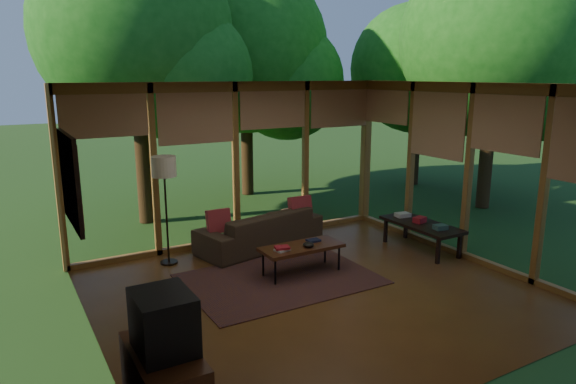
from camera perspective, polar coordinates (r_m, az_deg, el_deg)
floor at (r=6.92m, az=3.19°, el=-11.08°), size 5.50×5.50×0.00m
ceiling at (r=6.32m, az=3.51°, el=11.89°), size 5.50×5.50×0.00m
wall_left at (r=5.52m, az=-21.30°, el=-3.36°), size 0.04×5.00×2.70m
wall_front at (r=4.69m, az=20.49°, el=-6.11°), size 5.50×0.04×2.70m
window_wall_back at (r=8.64m, az=-5.83°, el=3.13°), size 5.50×0.12×2.70m
window_wall_right at (r=8.30m, az=19.42°, el=2.05°), size 0.12×5.00×2.70m
exterior_lawn at (r=17.78m, az=10.67°, el=3.60°), size 40.00×40.00×0.00m
tree_nw at (r=10.10m, az=-16.72°, el=16.62°), size 3.59×3.59×5.35m
tree_ne at (r=12.18m, az=-4.94°, el=15.58°), size 3.83×3.83×5.31m
tree_se at (r=11.52m, az=21.87°, el=15.54°), size 3.75×3.75×5.40m
tree_far at (r=13.52m, az=13.89°, el=13.11°), size 3.21×3.21×4.55m
rug at (r=7.32m, az=-0.89°, el=-9.62°), size 2.59×1.83×0.01m
sofa at (r=8.52m, az=-3.13°, el=-4.14°), size 2.27×1.27×0.62m
pillow_left at (r=8.11m, az=-7.72°, el=-3.27°), size 0.37×0.20×0.39m
pillow_right at (r=8.76m, az=1.38°, el=-1.83°), size 0.40×0.21×0.42m
ct_book_lower at (r=7.16m, az=-0.66°, el=-6.43°), size 0.22×0.18×0.03m
ct_book_upper at (r=7.15m, az=-0.66°, el=-6.19°), size 0.23×0.19×0.03m
ct_book_side at (r=7.56m, az=2.83°, el=-5.39°), size 0.19×0.15×0.03m
ct_bowl at (r=7.30m, az=2.28°, el=-5.86°), size 0.16×0.16×0.07m
media_cabinet at (r=4.69m, az=-13.53°, el=-19.93°), size 0.50×1.00×0.60m
television at (r=4.42m, az=-13.66°, el=-13.86°), size 0.45×0.55×0.50m
console_book_a at (r=8.34m, az=16.57°, el=-3.77°), size 0.22×0.17×0.07m
console_book_b at (r=8.64m, az=14.42°, el=-3.00°), size 0.23×0.19×0.09m
console_book_c at (r=8.92m, az=12.62°, el=-2.49°), size 0.26×0.20×0.07m
floor_lamp at (r=7.73m, az=-13.60°, el=2.09°), size 0.36×0.36×1.65m
coffee_table at (r=7.38m, az=1.53°, el=-6.22°), size 1.20×0.50×0.43m
side_console at (r=8.63m, az=14.61°, el=-3.66°), size 0.60×1.40×0.46m
wall_painting at (r=6.83m, az=-23.02°, el=1.24°), size 0.06×1.35×1.15m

